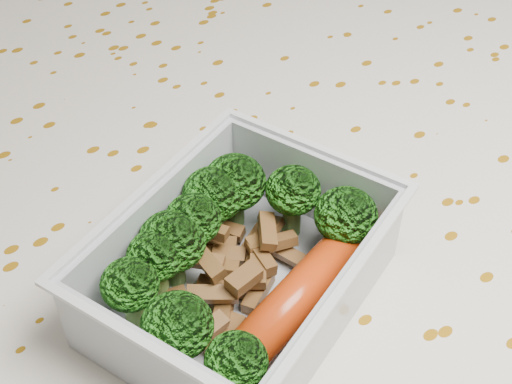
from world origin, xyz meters
TOP-DOWN VIEW (x-y plane):
  - dining_table at (0.00, 0.00)m, footprint 1.40×0.90m
  - tablecloth at (0.00, 0.00)m, footprint 1.46×0.96m
  - lunch_container at (-0.05, -0.04)m, footprint 0.20×0.17m
  - broccoli_florets at (-0.05, -0.02)m, footprint 0.15×0.13m
  - meat_pile at (-0.05, -0.03)m, footprint 0.10×0.09m
  - sausage at (-0.04, -0.07)m, footprint 0.14×0.05m

SIDE VIEW (x-z plane):
  - dining_table at x=0.00m, z-range 0.29..1.04m
  - tablecloth at x=0.00m, z-range 0.62..0.81m
  - meat_pile at x=-0.05m, z-range 0.76..0.78m
  - lunch_container at x=-0.05m, z-range 0.75..0.80m
  - sausage at x=-0.04m, z-range 0.77..0.79m
  - broccoli_florets at x=-0.05m, z-range 0.77..0.82m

